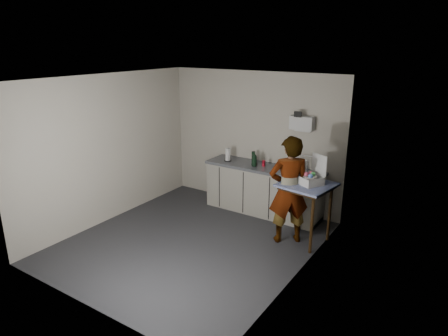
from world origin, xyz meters
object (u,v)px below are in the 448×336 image
Objects in this scene: kitchen_counter at (263,191)px; dark_bottle at (253,157)px; paper_towel at (228,155)px; soap_bottle at (254,159)px; soda_can at (264,163)px; standing_man at (289,190)px; dish_rack at (299,169)px; bakery_box at (311,178)px; side_table at (307,191)px.

kitchen_counter is 9.89× the size of dark_bottle.
soap_bottle is at bearing -1.95° from paper_towel.
dark_bottle is (-0.26, 0.07, 0.06)m from soda_can.
standing_man is 7.73× the size of dark_bottle.
soda_can is 0.27m from dark_bottle.
kitchen_counter is 9.03× the size of paper_towel.
soap_bottle is at bearing -55.57° from dark_bottle.
dish_rack is at bearing 0.37° from soda_can.
soda_can is (-0.87, 0.81, 0.09)m from standing_man.
paper_towel is 1.98m from bakery_box.
soap_bottle reaches higher than kitchen_counter.
bakery_box is at bearing -26.33° from dark_bottle.
standing_man is 16.06× the size of soda_can.
bakery_box is (1.14, -0.62, 0.66)m from kitchen_counter.
standing_man is at bearing -37.83° from dark_bottle.
soda_can is 0.26× the size of dish_rack.
paper_towel is 0.59× the size of dish_rack.
side_table is 2.16× the size of bakery_box.
bakery_box is (0.46, -0.64, 0.11)m from dish_rack.
paper_towel is (-0.59, 0.02, -0.02)m from soap_bottle.
dark_bottle is at bearing 164.91° from soda_can.
soap_bottle is at bearing -147.16° from soda_can.
bakery_box reaches higher than side_table.
dark_bottle is 1.58m from bakery_box.
soap_bottle is at bearing -173.36° from dish_rack.
bakery_box is at bearing -28.56° from kitchen_counter.
soap_bottle reaches higher than dark_bottle.
soda_can is 0.70m from dish_rack.
soap_bottle is 0.62× the size of bakery_box.
paper_towel is (-0.74, -0.07, 0.06)m from soda_can.
dish_rack is at bearing 130.51° from side_table.
side_table is 3.50× the size of soap_bottle.
soda_can is at bearing -179.63° from dish_rack.
dish_rack is (-0.42, 0.67, 0.12)m from side_table.
soap_bottle reaches higher than paper_towel.
kitchen_counter is 1.25m from standing_man.
soap_bottle is 0.20m from dark_bottle.
soda_can is 0.44× the size of paper_towel.
side_table is at bearing -24.29° from soap_bottle.
standing_man is 4.16× the size of dish_rack.
soda_can is (-1.12, 0.66, 0.11)m from side_table.
dish_rack reaches higher than soap_bottle.
kitchen_counter is at bearing -81.91° from standing_man.
soda_can reaches higher than side_table.
standing_man is 0.84m from dish_rack.
dark_bottle is at bearing 124.43° from soap_bottle.
standing_man is at bearing -43.00° from kitchen_counter.
dark_bottle is at bearing 16.71° from paper_towel.
kitchen_counter is at bearing 178.85° from bakery_box.
dark_bottle is (-0.11, 0.16, -0.03)m from soap_bottle.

